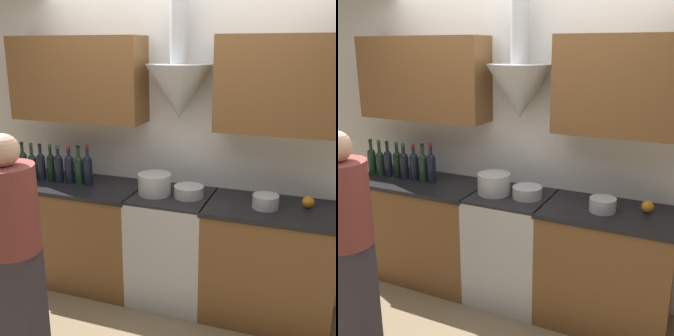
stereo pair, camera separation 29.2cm
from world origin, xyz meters
TOP-DOWN VIEW (x-y plane):
  - ground_plane at (0.00, 0.00)m, footprint 12.00×12.00m
  - wall_back at (-0.04, 0.63)m, footprint 8.40×0.53m
  - counter_left at (-0.90, 0.36)m, footprint 1.21×0.62m
  - counter_right at (0.79, 0.36)m, footprint 0.98×0.62m
  - stove_range at (0.00, 0.36)m, footprint 0.62×0.60m
  - wine_bottle_0 at (-1.42, 0.34)m, footprint 0.07×0.07m
  - wine_bottle_1 at (-1.32, 0.34)m, footprint 0.07×0.07m
  - wine_bottle_2 at (-1.23, 0.34)m, footprint 0.07×0.07m
  - wine_bottle_3 at (-1.13, 0.35)m, footprint 0.07×0.07m
  - wine_bottle_4 at (-1.04, 0.34)m, footprint 0.08×0.08m
  - wine_bottle_5 at (-0.94, 0.35)m, footprint 0.08×0.08m
  - wine_bottle_6 at (-0.85, 0.36)m, footprint 0.08×0.08m
  - wine_bottle_7 at (-0.76, 0.35)m, footprint 0.08×0.08m
  - stock_pot at (-0.14, 0.33)m, footprint 0.27×0.27m
  - mixing_bowl at (0.14, 0.35)m, footprint 0.23×0.23m
  - orange_fruit at (1.04, 0.43)m, footprint 0.09×0.09m
  - saucepan at (0.74, 0.32)m, footprint 0.19×0.19m
  - person_foreground_left at (-0.65, -0.77)m, footprint 0.35×0.35m

SIDE VIEW (x-z plane):
  - ground_plane at x=0.00m, z-range 0.00..0.00m
  - counter_left at x=-0.90m, z-range 0.00..0.92m
  - counter_right at x=0.79m, z-range 0.00..0.92m
  - stove_range at x=0.00m, z-range 0.00..0.92m
  - person_foreground_left at x=-0.65m, z-range 0.08..1.67m
  - orange_fruit at x=1.04m, z-range 0.92..1.01m
  - mixing_bowl at x=0.14m, z-range 0.92..1.01m
  - saucepan at x=0.74m, z-range 0.92..1.02m
  - stock_pot at x=-0.14m, z-range 0.92..1.09m
  - wine_bottle_1 at x=-1.32m, z-range 0.88..1.21m
  - wine_bottle_0 at x=-1.42m, z-range 0.89..1.22m
  - wine_bottle_3 at x=-1.13m, z-range 0.89..1.22m
  - wine_bottle_2 at x=-1.23m, z-range 0.89..1.22m
  - wine_bottle_4 at x=-1.04m, z-range 0.89..1.22m
  - wine_bottle_6 at x=-0.85m, z-range 0.89..1.22m
  - wine_bottle_5 at x=-0.94m, z-range 0.89..1.22m
  - wine_bottle_7 at x=-0.76m, z-range 0.89..1.24m
  - wall_back at x=-0.04m, z-range 0.16..2.76m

